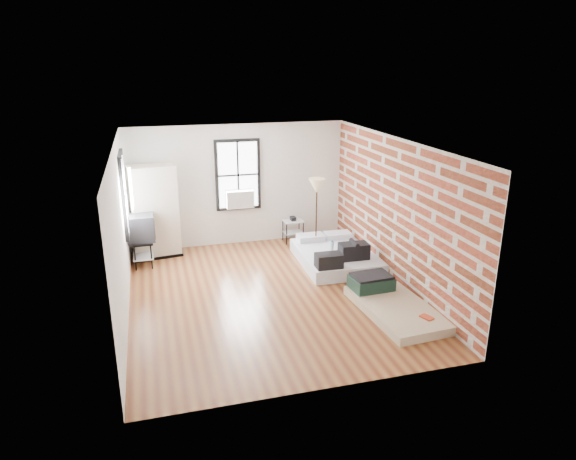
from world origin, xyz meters
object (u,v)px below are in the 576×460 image
object	(u,v)px
mattress_main	(336,256)
floor_lamp	(317,190)
tv_stand	(141,229)
side_table	(293,225)
wardrobe	(154,212)
mattress_bare	(390,302)

from	to	relation	value
mattress_main	floor_lamp	xyz separation A→B (m)	(-0.21, 0.73, 1.29)
mattress_main	tv_stand	distance (m)	4.14
side_table	floor_lamp	size ratio (longest dim) A/B	0.36
mattress_main	wardrobe	distance (m)	4.05
mattress_main	side_table	bearing A→B (deg)	108.68
mattress_main	tv_stand	size ratio (longest dim) A/B	1.89
mattress_main	floor_lamp	world-z (taller)	floor_lamp
mattress_bare	side_table	distance (m)	3.91
floor_lamp	tv_stand	xyz separation A→B (m)	(-3.75, 0.33, -0.67)
side_table	wardrobe	bearing A→B (deg)	-178.73
mattress_bare	tv_stand	size ratio (longest dim) A/B	1.87
side_table	floor_lamp	world-z (taller)	floor_lamp
tv_stand	floor_lamp	bearing A→B (deg)	-5.39
mattress_main	side_table	size ratio (longest dim) A/B	3.36
mattress_bare	floor_lamp	xyz separation A→B (m)	(-0.38, 2.98, 1.34)
wardrobe	mattress_bare	bearing A→B (deg)	-52.13
mattress_main	wardrobe	size ratio (longest dim) A/B	1.03
mattress_bare	tv_stand	world-z (taller)	tv_stand
mattress_main	floor_lamp	size ratio (longest dim) A/B	1.22
wardrobe	side_table	distance (m)	3.22
tv_stand	side_table	bearing A→B (deg)	8.42
side_table	mattress_bare	bearing A→B (deg)	-80.15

